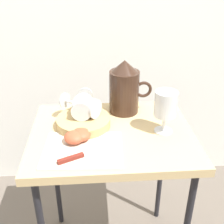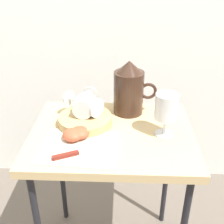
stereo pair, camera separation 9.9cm
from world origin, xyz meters
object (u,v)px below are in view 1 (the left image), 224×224
at_px(wine_glass_upright, 165,106).
at_px(wine_glass_tipped_near, 83,106).
at_px(basket_tray, 84,122).
at_px(table, 112,146).
at_px(apple_half_left, 74,137).
at_px(apple_half_right, 81,135).
at_px(pitcher, 124,91).
at_px(knife, 80,156).
at_px(wine_glass_tipped_far, 86,106).

distance_m(wine_glass_upright, wine_glass_tipped_near, 0.30).
height_order(basket_tray, wine_glass_upright, wine_glass_upright).
distance_m(table, basket_tray, 0.14).
xyz_separation_m(apple_half_left, apple_half_right, (0.02, 0.01, 0.00)).
xyz_separation_m(wine_glass_upright, apple_half_right, (-0.29, -0.04, -0.08)).
bearing_deg(pitcher, knife, -119.54).
height_order(wine_glass_upright, wine_glass_tipped_near, wine_glass_upright).
height_order(wine_glass_upright, apple_half_left, wine_glass_upright).
bearing_deg(knife, pitcher, 60.46).
bearing_deg(apple_half_right, basket_tray, 85.63).
bearing_deg(apple_half_right, wine_glass_tipped_far, 81.20).
bearing_deg(wine_glass_tipped_near, wine_glass_upright, -15.49).
height_order(pitcher, apple_half_left, pitcher).
relative_size(basket_tray, wine_glass_upright, 1.27).
bearing_deg(wine_glass_upright, apple_half_left, -170.84).
relative_size(wine_glass_tipped_near, apple_half_left, 2.27).
distance_m(pitcher, wine_glass_tipped_near, 0.19).
distance_m(table, wine_glass_tipped_near, 0.18).
relative_size(pitcher, wine_glass_tipped_far, 1.35).
relative_size(basket_tray, knife, 1.01).
bearing_deg(apple_half_right, wine_glass_upright, 7.08).
bearing_deg(table, apple_half_left, -154.36).
height_order(wine_glass_tipped_near, wine_glass_tipped_far, same).
distance_m(basket_tray, wine_glass_upright, 0.30).
distance_m(wine_glass_upright, apple_half_right, 0.31).
distance_m(basket_tray, wine_glass_tipped_near, 0.06).
bearing_deg(apple_half_left, table, 25.64).
distance_m(pitcher, apple_half_left, 0.30).
relative_size(pitcher, wine_glass_tipped_near, 1.38).
distance_m(pitcher, wine_glass_tipped_far, 0.18).
bearing_deg(wine_glass_upright, knife, -155.25).
distance_m(basket_tray, apple_half_left, 0.11).
distance_m(wine_glass_tipped_near, knife, 0.22).
bearing_deg(wine_glass_upright, wine_glass_tipped_far, 163.91).
bearing_deg(basket_tray, knife, -92.47).
distance_m(wine_glass_tipped_near, apple_half_right, 0.13).
height_order(basket_tray, apple_half_left, apple_half_left).
height_order(basket_tray, pitcher, pitcher).
distance_m(basket_tray, knife, 0.19).
xyz_separation_m(wine_glass_tipped_near, apple_half_left, (-0.03, -0.13, -0.05)).
distance_m(apple_half_left, knife, 0.09).
distance_m(pitcher, apple_half_right, 0.27).
height_order(table, pitcher, pitcher).
bearing_deg(wine_glass_tipped_near, pitcher, 27.62).
bearing_deg(apple_half_left, wine_glass_tipped_far, 73.06).
xyz_separation_m(apple_half_left, knife, (0.02, -0.09, -0.01)).
bearing_deg(wine_glass_tipped_near, knife, -91.82).
bearing_deg(apple_half_right, knife, -90.65).
bearing_deg(basket_tray, apple_half_right, -94.37).
distance_m(table, apple_half_right, 0.15).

